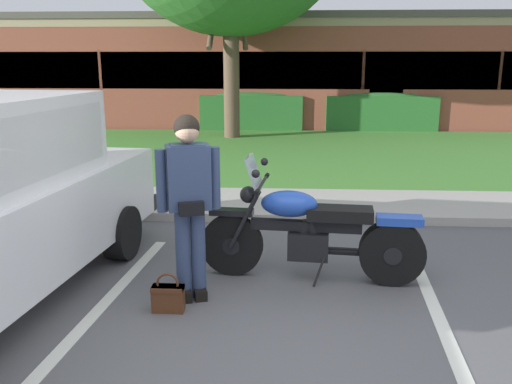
# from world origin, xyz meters

# --- Properties ---
(ground_plane) EXTENTS (140.00, 140.00, 0.00)m
(ground_plane) POSITION_xyz_m (0.00, 0.00, 0.00)
(ground_plane) COLOR #565659
(curb_strip) EXTENTS (60.00, 0.20, 0.12)m
(curb_strip) POSITION_xyz_m (0.00, 3.34, 0.06)
(curb_strip) COLOR #ADA89E
(curb_strip) RESTS_ON ground
(concrete_walk) EXTENTS (60.00, 1.50, 0.08)m
(concrete_walk) POSITION_xyz_m (0.00, 4.19, 0.04)
(concrete_walk) COLOR #ADA89E
(concrete_walk) RESTS_ON ground
(grass_lawn) EXTENTS (60.00, 7.66, 0.06)m
(grass_lawn) POSITION_xyz_m (0.00, 8.77, 0.03)
(grass_lawn) COLOR #478433
(grass_lawn) RESTS_ON ground
(stall_stripe_0) EXTENTS (0.46, 4.40, 0.01)m
(stall_stripe_0) POSITION_xyz_m (-1.67, 0.20, 0.00)
(stall_stripe_0) COLOR silver
(stall_stripe_0) RESTS_ON ground
(stall_stripe_1) EXTENTS (0.46, 4.40, 0.01)m
(stall_stripe_1) POSITION_xyz_m (1.31, 0.20, 0.00)
(stall_stripe_1) COLOR silver
(stall_stripe_1) RESTS_ON ground
(motorcycle) EXTENTS (2.24, 0.82, 1.26)m
(motorcycle) POSITION_xyz_m (0.34, 1.38, 0.49)
(motorcycle) COLOR black
(motorcycle) RESTS_ON ground
(rider_person) EXTENTS (0.55, 0.37, 1.70)m
(rider_person) POSITION_xyz_m (-0.86, 0.89, 0.99)
(rider_person) COLOR black
(rider_person) RESTS_ON ground
(handbag) EXTENTS (0.28, 0.13, 0.36)m
(handbag) POSITION_xyz_m (-1.02, 0.59, 0.14)
(handbag) COLOR #562D19
(handbag) RESTS_ON ground
(hedge_left) EXTENTS (3.14, 0.90, 1.24)m
(hedge_left) POSITION_xyz_m (-1.08, 12.97, 0.65)
(hedge_left) COLOR #286028
(hedge_left) RESTS_ON ground
(hedge_center_left) EXTENTS (3.35, 0.90, 1.24)m
(hedge_center_left) POSITION_xyz_m (2.88, 12.97, 0.65)
(hedge_center_left) COLOR #286028
(hedge_center_left) RESTS_ON ground
(brick_building) EXTENTS (23.69, 10.76, 3.55)m
(brick_building) POSITION_xyz_m (-1.71, 17.99, 1.78)
(brick_building) COLOR brown
(brick_building) RESTS_ON ground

